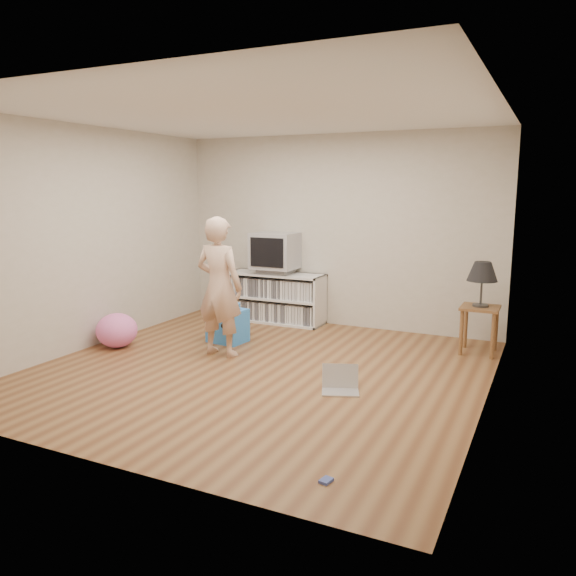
# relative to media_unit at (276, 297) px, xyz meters

# --- Properties ---
(ground) EXTENTS (4.50, 4.50, 0.00)m
(ground) POSITION_rel_media_unit_xyz_m (0.82, -2.04, -0.35)
(ground) COLOR brown
(ground) RESTS_ON ground
(walls) EXTENTS (4.52, 4.52, 2.60)m
(walls) POSITION_rel_media_unit_xyz_m (0.82, -2.04, 0.95)
(walls) COLOR beige
(walls) RESTS_ON ground
(ceiling) EXTENTS (4.50, 4.50, 0.01)m
(ceiling) POSITION_rel_media_unit_xyz_m (0.82, -2.04, 2.25)
(ceiling) COLOR white
(ceiling) RESTS_ON walls
(media_unit) EXTENTS (1.40, 0.45, 0.70)m
(media_unit) POSITION_rel_media_unit_xyz_m (0.00, 0.00, 0.00)
(media_unit) COLOR white
(media_unit) RESTS_ON ground
(dvd_deck) EXTENTS (0.45, 0.35, 0.07)m
(dvd_deck) POSITION_rel_media_unit_xyz_m (-0.00, -0.02, 0.39)
(dvd_deck) COLOR gray
(dvd_deck) RESTS_ON media_unit
(crt_tv) EXTENTS (0.60, 0.53, 0.50)m
(crt_tv) POSITION_rel_media_unit_xyz_m (-0.00, -0.02, 0.67)
(crt_tv) COLOR #A0A0A5
(crt_tv) RESTS_ON dvd_deck
(side_table) EXTENTS (0.42, 0.42, 0.55)m
(side_table) POSITION_rel_media_unit_xyz_m (2.81, -0.39, 0.07)
(side_table) COLOR brown
(side_table) RESTS_ON ground
(table_lamp) EXTENTS (0.34, 0.34, 0.52)m
(table_lamp) POSITION_rel_media_unit_xyz_m (2.81, -0.39, 0.59)
(table_lamp) COLOR #333333
(table_lamp) RESTS_ON side_table
(person) EXTENTS (0.59, 0.40, 1.58)m
(person) POSITION_rel_media_unit_xyz_m (0.15, -1.72, 0.44)
(person) COLOR #D8AE93
(person) RESTS_ON ground
(laptop) EXTENTS (0.42, 0.38, 0.24)m
(laptop) POSITION_rel_media_unit_xyz_m (1.80, -2.23, -0.29)
(laptop) COLOR silver
(laptop) RESTS_ON ground
(playing_cards) EXTENTS (0.08, 0.10, 0.02)m
(playing_cards) POSITION_rel_media_unit_xyz_m (2.30, -3.84, -0.34)
(playing_cards) COLOR #4356B4
(playing_cards) RESTS_ON ground
(plush_blue) EXTENTS (0.47, 0.42, 0.50)m
(plush_blue) POSITION_rel_media_unit_xyz_m (-0.06, -1.22, -0.14)
(plush_blue) COLOR #2E85F4
(plush_blue) RESTS_ON ground
(plush_pink) EXTENTS (0.55, 0.55, 0.41)m
(plush_pink) POSITION_rel_media_unit_xyz_m (-1.13, -2.00, -0.14)
(plush_pink) COLOR #FC6FC5
(plush_pink) RESTS_ON ground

